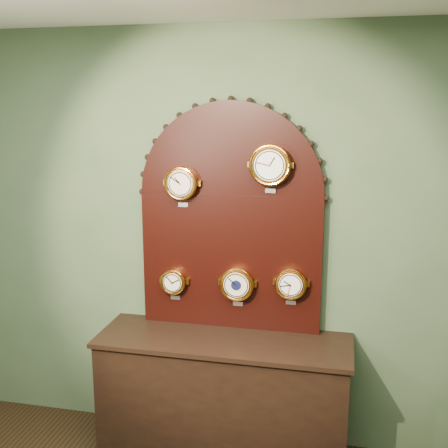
% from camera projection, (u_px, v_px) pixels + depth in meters
% --- Properties ---
extents(wall_back, '(4.00, 0.00, 4.00)m').
position_uv_depth(wall_back, '(232.00, 242.00, 3.68)').
color(wall_back, '#42583C').
rests_on(wall_back, ground).
extents(shop_counter, '(1.60, 0.50, 0.80)m').
position_uv_depth(shop_counter, '(223.00, 399.00, 3.64)').
color(shop_counter, black).
rests_on(shop_counter, ground_plane).
extents(display_board, '(1.26, 0.06, 1.53)m').
position_uv_depth(display_board, '(231.00, 211.00, 3.59)').
color(display_board, black).
rests_on(display_board, shop_counter).
extents(roman_clock, '(0.22, 0.08, 0.27)m').
position_uv_depth(roman_clock, '(181.00, 183.00, 3.55)').
color(roman_clock, orange).
rests_on(roman_clock, display_board).
extents(arabic_clock, '(0.26, 0.08, 0.31)m').
position_uv_depth(arabic_clock, '(270.00, 165.00, 3.40)').
color(arabic_clock, orange).
rests_on(arabic_clock, display_board).
extents(hygrometer, '(0.17, 0.08, 0.23)m').
position_uv_depth(hygrometer, '(174.00, 281.00, 3.71)').
color(hygrometer, orange).
rests_on(hygrometer, display_board).
extents(barometer, '(0.23, 0.08, 0.28)m').
position_uv_depth(barometer, '(237.00, 284.00, 3.61)').
color(barometer, orange).
rests_on(barometer, display_board).
extents(tide_clock, '(0.20, 0.08, 0.26)m').
position_uv_depth(tide_clock, '(291.00, 284.00, 3.53)').
color(tide_clock, orange).
rests_on(tide_clock, display_board).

